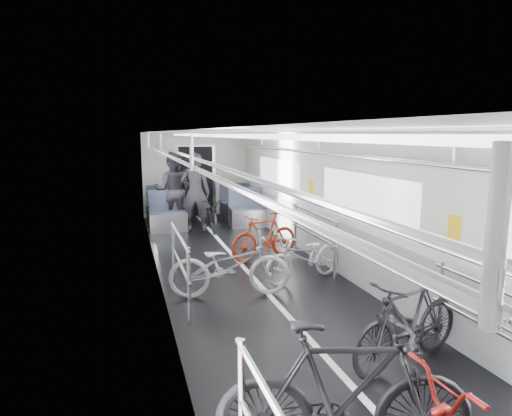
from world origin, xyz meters
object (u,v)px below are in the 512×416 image
at_px(bike_right_mid, 304,256).
at_px(person_standing, 196,193).
at_px(bike_right_far, 264,236).
at_px(bike_aisle, 211,214).
at_px(bike_left_mid, 345,396).
at_px(bike_right_near, 408,321).
at_px(person_seated, 173,190).
at_px(bike_left_far, 229,266).

distance_m(bike_right_mid, person_standing, 4.43).
relative_size(bike_right_far, person_standing, 0.77).
bearing_deg(bike_aisle, person_standing, -179.64).
bearing_deg(bike_right_far, bike_aisle, 171.85).
distance_m(bike_left_mid, bike_right_near, 1.73).
bearing_deg(person_standing, person_seated, -36.16).
xyz_separation_m(bike_aisle, person_standing, (-0.36, 0.00, 0.55)).
xyz_separation_m(bike_right_near, bike_right_mid, (0.03, 2.86, -0.07)).
distance_m(bike_left_far, person_standing, 4.64).
bearing_deg(bike_aisle, bike_right_far, -79.50).
bearing_deg(bike_right_mid, bike_right_far, 171.14).
height_order(bike_aisle, person_standing, person_standing).
relative_size(bike_right_near, bike_aisle, 1.02).
bearing_deg(bike_left_mid, bike_right_near, -33.64).
relative_size(bike_left_far, bike_right_far, 1.19).
relative_size(person_standing, person_seated, 0.99).
xyz_separation_m(bike_right_far, person_seated, (-1.34, 3.42, 0.52)).
bearing_deg(bike_right_far, person_seated, -176.82).
xyz_separation_m(bike_left_mid, person_standing, (0.22, 8.25, 0.41)).
bearing_deg(bike_aisle, bike_left_mid, -93.71).
bearing_deg(person_seated, bike_right_mid, 124.74).
xyz_separation_m(bike_left_far, bike_right_far, (1.09, 1.78, -0.02)).
bearing_deg(bike_right_far, bike_left_far, -49.77).
height_order(bike_right_mid, person_seated, person_seated).
height_order(bike_left_mid, person_standing, person_standing).
relative_size(bike_right_near, bike_right_far, 1.07).
height_order(bike_right_near, bike_right_mid, bike_right_near).
height_order(bike_right_near, person_standing, person_standing).
relative_size(bike_aisle, person_standing, 0.81).
bearing_deg(person_standing, bike_right_mid, 119.43).
bearing_deg(bike_right_mid, bike_left_mid, -36.62).
xyz_separation_m(bike_right_near, person_seated, (-1.55, 7.69, 0.49)).
bearing_deg(person_seated, bike_left_mid, 108.29).
bearing_deg(bike_right_far, person_standing, 178.78).
distance_m(bike_right_far, bike_aisle, 2.87).
bearing_deg(person_seated, bike_aisle, 161.65).
height_order(bike_right_far, person_seated, person_seated).
height_order(bike_right_near, bike_right_far, bike_right_near).
relative_size(bike_left_far, bike_aisle, 1.13).
relative_size(bike_left_far, person_seated, 0.92).
distance_m(bike_right_near, person_seated, 7.86).
bearing_deg(bike_right_mid, person_seated, 179.83).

